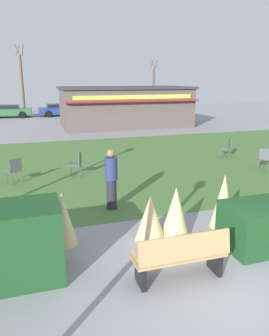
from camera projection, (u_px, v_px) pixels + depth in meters
The scene contains 19 objects.
ground_plane at pixel (227, 287), 5.70m from camera, with size 80.00×80.00×0.00m, color gray.
lawn_patch at pixel (108, 163), 14.14m from camera, with size 36.00×12.00×0.01m, color #446B33.
park_bench at pixel (181, 256), 5.78m from camera, with size 1.70×0.53×0.95m.
hedge_left at pixel (0, 246), 5.70m from camera, with size 2.11×1.10×1.38m, color #19421E.
ornamental_grass_behind_left at pixel (223, 201), 7.88m from camera, with size 0.60×0.60×1.33m, color #D1BC7F.
ornamental_grass_behind_right at pixel (63, 219), 7.04m from camera, with size 0.59×0.59×1.19m, color #D1BC7F.
ornamental_grass_behind_center at pixel (150, 218), 7.29m from camera, with size 0.69×0.69×1.04m, color #D1BC7F.
ornamental_grass_behind_far at pixel (176, 212), 7.41m from camera, with size 0.67×0.67×1.18m, color #D1BC7F.
food_kiosk at pixel (125, 107), 25.02m from camera, with size 9.78×5.19×2.99m.
cafe_chair_west at pixel (14, 168), 11.28m from camera, with size 0.60×0.60×0.89m.
cafe_chair_east at pixel (227, 146), 15.08m from camera, with size 0.57×0.57×0.89m.
cafe_chair_center at pixel (77, 162), 12.17m from camera, with size 0.56×0.56×0.89m.
cafe_chair_north at pixel (264, 157), 12.92m from camera, with size 0.61×0.61×0.89m.
person_strolling at pixel (111, 179), 8.94m from camera, with size 0.34×0.34×1.69m.
parked_car_west_slot at pixel (8, 111), 31.00m from camera, with size 4.29×2.24×1.20m.
parked_car_center_slot at pixel (60, 109), 32.42m from camera, with size 4.28×2.21×1.20m.
parked_car_east_slot at pixel (121, 108), 34.26m from camera, with size 4.35×2.36×1.20m.
tree_right_bg at pixel (22, 83), 34.96m from camera, with size 0.91×0.96×7.04m.
tree_center_bg at pixel (154, 87), 41.80m from camera, with size 0.91×0.96×5.88m.
Camera 1 is at (-3.05, -4.24, 3.49)m, focal length 35.01 mm.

